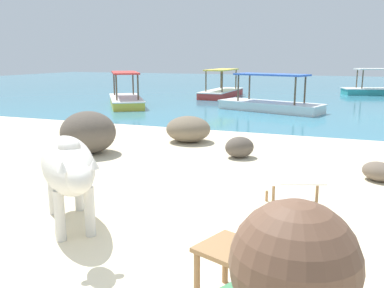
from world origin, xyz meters
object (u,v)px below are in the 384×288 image
object	(u,v)px
cow	(68,166)
boat_white	(270,103)
bottle	(272,244)
deck_chair_near	(295,181)
boat_yellow	(126,98)
low_bench_table	(248,262)
boat_red	(221,91)
boat_teal	(381,89)

from	to	relation	value
cow	boat_white	size ratio (longest dim) A/B	0.41
bottle	deck_chair_near	bearing A→B (deg)	92.58
cow	boat_yellow	distance (m)	11.71
low_bench_table	boat_yellow	bearing A→B (deg)	144.23
low_bench_table	boat_red	distance (m)	16.72
boat_white	boat_yellow	world-z (taller)	same
boat_teal	cow	bearing A→B (deg)	-121.46
cow	boat_teal	size ratio (longest dim) A/B	0.41
boat_white	boat_teal	distance (m)	9.22
boat_teal	boat_yellow	xyz separation A→B (m)	(-9.59, -8.60, 0.00)
deck_chair_near	boat_white	size ratio (longest dim) A/B	0.24
low_bench_table	boat_white	xyz separation A→B (m)	(-1.90, 11.59, -0.12)
cow	boat_white	distance (m)	10.78
deck_chair_near	boat_red	size ratio (longest dim) A/B	0.24
boat_teal	deck_chair_near	bearing A→B (deg)	-115.31
boat_white	cow	bearing A→B (deg)	-73.67
bottle	boat_red	size ratio (longest dim) A/B	0.08
bottle	cow	bearing A→B (deg)	160.08
bottle	deck_chair_near	xyz separation A→B (m)	(-0.10, 2.16, -0.18)
boat_red	boat_yellow	size ratio (longest dim) A/B	1.00
boat_teal	bottle	bearing A→B (deg)	-114.32
boat_teal	boat_white	bearing A→B (deg)	-134.69
low_bench_table	bottle	bearing A→B (deg)	7.81
boat_red	boat_white	world-z (taller)	same
cow	boat_red	bearing A→B (deg)	146.63
low_bench_table	boat_white	world-z (taller)	boat_white
boat_red	boat_white	xyz separation A→B (m)	(3.08, -4.38, 0.00)
low_bench_table	boat_white	distance (m)	11.74
low_bench_table	cow	bearing A→B (deg)	-179.70
bottle	deck_chair_near	size ratio (longest dim) A/B	0.33
boat_red	boat_yellow	distance (m)	5.30
cow	low_bench_table	xyz separation A→B (m)	(2.18, -0.81, -0.32)
cow	deck_chair_near	xyz separation A→B (m)	(2.26, 1.31, -0.30)
boat_yellow	deck_chair_near	bearing A→B (deg)	-173.96
bottle	boat_teal	size ratio (longest dim) A/B	0.08
boat_teal	boat_red	bearing A→B (deg)	-169.96
low_bench_table	boat_teal	bearing A→B (deg)	104.61
deck_chair_near	boat_teal	distance (m)	17.87
low_bench_table	deck_chair_near	bearing A→B (deg)	108.66
boat_teal	low_bench_table	bearing A→B (deg)	-114.83
deck_chair_near	boat_white	bearing A→B (deg)	-8.91
boat_white	boat_teal	size ratio (longest dim) A/B	1.00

